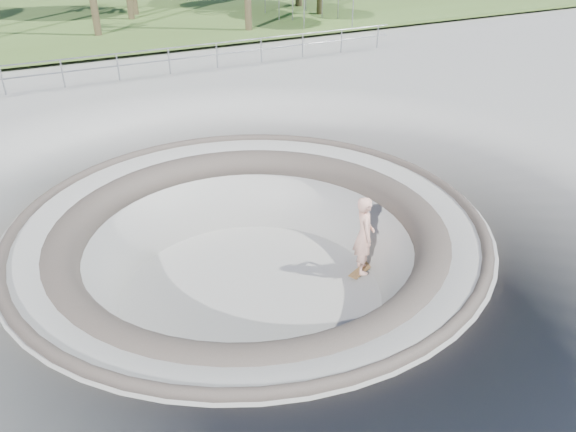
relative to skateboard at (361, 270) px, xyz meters
The scene contains 7 objects.
ground 3.31m from the skateboard, 168.00° to the left, with size 180.00×180.00×0.00m, color gray.
skate_bowl 2.76m from the skateboard, 168.00° to the left, with size 14.00×14.00×4.10m.
grass_strip 34.74m from the skateboard, 94.47° to the left, with size 180.00×36.00×0.12m.
distant_hills 57.99m from the skateboard, 88.93° to the left, with size 103.20×45.00×28.60m.
safety_railing 13.11m from the skateboard, 102.12° to the left, with size 25.00×0.06×1.03m.
skateboard is the anchor object (origin of this frame).
skater 1.01m from the skateboard, 165.96° to the right, with size 0.73×0.48×1.99m, color #ECAE98.
Camera 1 is at (-4.22, -9.83, 6.03)m, focal length 35.00 mm.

